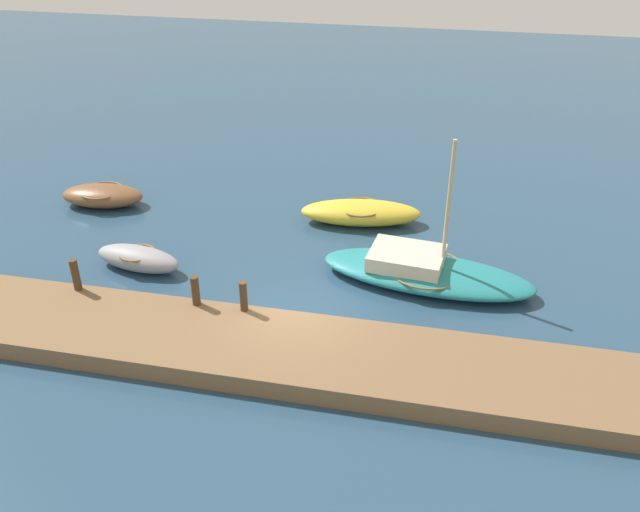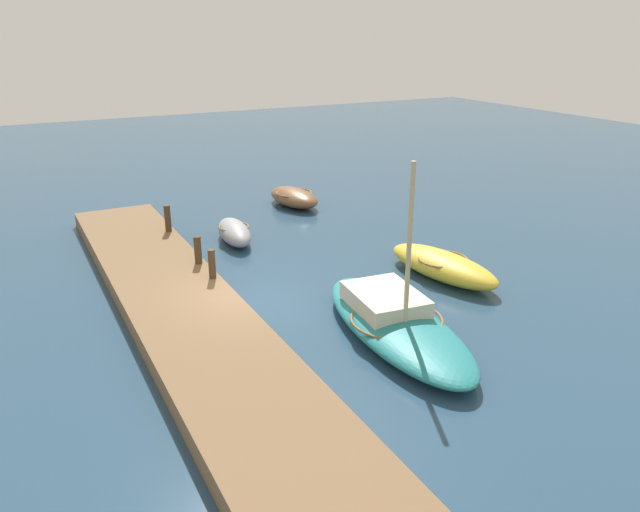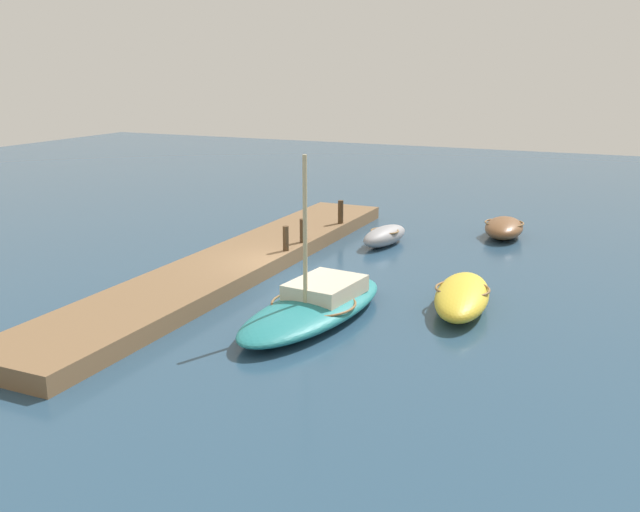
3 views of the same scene
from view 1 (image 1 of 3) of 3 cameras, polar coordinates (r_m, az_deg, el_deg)
The scene contains 9 objects.
ground_plane at distance 19.40m, azimuth -2.09°, elevation -5.41°, with size 84.00×84.00×0.00m, color navy.
dock_platform at distance 17.80m, azimuth -3.57°, elevation -8.10°, with size 21.01×3.06×0.54m, color brown.
dinghy_grey at distance 22.34m, azimuth -15.21°, elevation -0.19°, with size 3.08×1.49×0.76m.
rowboat_brown at distance 27.11m, azimuth -18.01°, elevation 4.93°, with size 3.29×1.89×0.80m.
rowboat_yellow at distance 24.47m, azimuth 3.49°, elevation 3.72°, with size 4.54×2.18×0.83m.
sailboat_teal at distance 21.10m, azimuth 8.84°, elevation -1.26°, with size 6.85×3.07×4.77m.
mooring_post_west at distance 20.72m, azimuth -20.08°, elevation -1.51°, with size 0.23×0.23×0.99m, color #47331E.
mooring_post_mid_west at distance 19.15m, azimuth -10.55°, elevation -2.91°, with size 0.23×0.23×0.90m, color #47331E.
mooring_post_mid_east at distance 18.70m, azimuth -6.53°, elevation -3.42°, with size 0.22×0.22×0.91m, color #47331E.
Camera 1 is at (4.01, -15.30, 11.24)m, focal length 37.62 mm.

